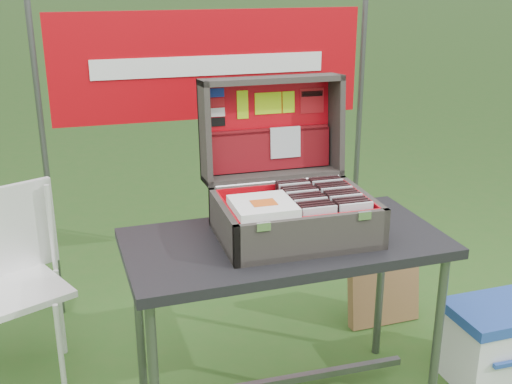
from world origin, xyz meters
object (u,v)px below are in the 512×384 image
object	(u,v)px
suitcase	(291,162)
cooler	(494,343)
table	(284,325)
chair	(16,294)
cardboard_box	(384,286)

from	to	relation	value
suitcase	cooler	bearing A→B (deg)	-9.25
suitcase	cooler	world-z (taller)	suitcase
table	cooler	bearing A→B (deg)	-7.12
chair	cardboard_box	size ratio (longest dim) A/B	2.13
suitcase	cardboard_box	bearing A→B (deg)	33.29
table	suitcase	size ratio (longest dim) A/B	2.09
cooler	cardboard_box	size ratio (longest dim) A/B	1.03
chair	cardboard_box	world-z (taller)	chair
chair	table	bearing A→B (deg)	-50.10
chair	cardboard_box	bearing A→B (deg)	-24.56
suitcase	chair	size ratio (longest dim) A/B	0.68
chair	cooler	bearing A→B (deg)	-41.00
cardboard_box	chair	bearing A→B (deg)	177.44
table	cooler	xyz separation A→B (m)	(0.97, -0.09, -0.20)
suitcase	chair	distance (m)	1.34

